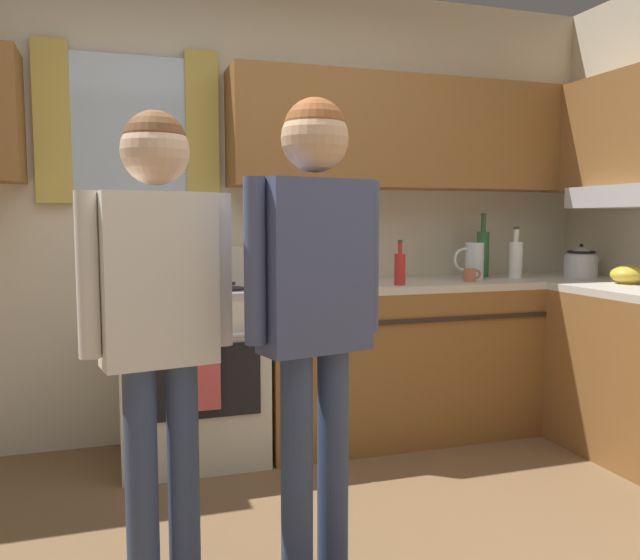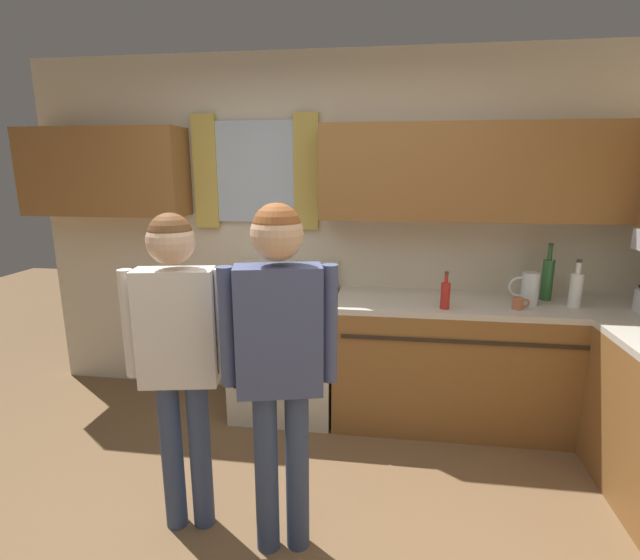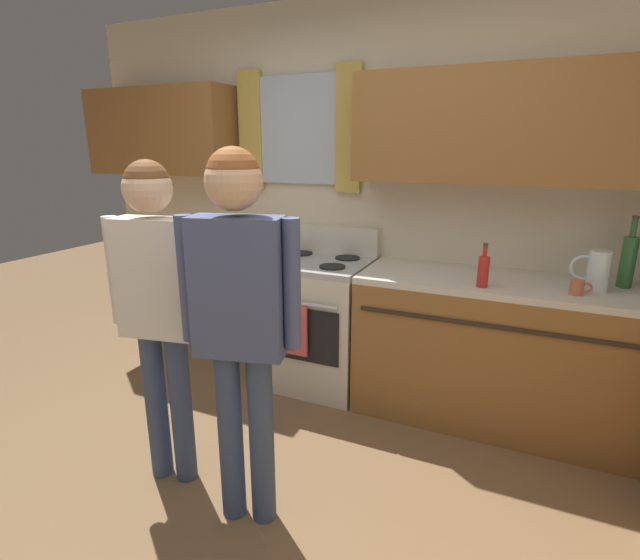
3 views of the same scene
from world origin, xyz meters
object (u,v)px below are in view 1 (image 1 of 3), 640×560
Objects in this scene: bottle_milk_white at (516,259)px; cup_terracotta at (470,275)px; mixing_bowl at (628,275)px; stove_oven at (191,370)px; bottle_sauce_red at (400,268)px; water_pitcher at (473,261)px; stovetop_kettle at (581,262)px; adult_left at (159,298)px; adult_in_plaid at (315,284)px; bottle_wine_green at (483,252)px.

cup_terracotta is at bearing -163.89° from bottle_milk_white.
stove_oven is at bearing 167.56° from mixing_bowl.
bottle_sauce_red is 1.12× the size of water_pitcher.
stovetop_kettle is at bearing 4.27° from cup_terracotta.
bottle_sauce_red is (1.10, -0.20, 0.53)m from stove_oven.
bottle_milk_white is 0.20× the size of adult_left.
bottle_sauce_red reaches higher than cup_terracotta.
bottle_sauce_red is 1.28× the size of mixing_bowl.
bottle_sauce_red reaches higher than stovetop_kettle.
bottle_sauce_red is at bearing -163.04° from water_pitcher.
stovetop_kettle is at bearing 23.85° from adult_left.
water_pitcher reaches higher than stovetop_kettle.
stove_oven is 3.51× the size of bottle_milk_white.
adult_in_plaid reaches higher than stovetop_kettle.
bottle_milk_white is 2.50m from adult_left.
bottle_sauce_red is at bearing -169.03° from bottle_milk_white.
bottle_wine_green is 3.62× the size of cup_terracotta.
stovetop_kettle is 2.87m from adult_left.
stovetop_kettle reaches higher than stove_oven.
bottle_sauce_red is 0.15× the size of adult_left.
bottle_milk_white reaches higher than bottle_sauce_red.
bottle_wine_green is at bearing 3.59° from stove_oven.
water_pitcher is 1.90m from adult_in_plaid.
stovetop_kettle is 0.17× the size of adult_left.
stove_oven is 1.24m from bottle_sauce_red.
stovetop_kettle is (1.29, 0.12, 0.00)m from bottle_sauce_red.
water_pitcher is (-0.16, -0.15, -0.04)m from bottle_wine_green.
bottle_sauce_red is at bearing -174.84° from stovetop_kettle.
adult_in_plaid is (0.50, -0.08, 0.03)m from adult_left.
adult_left is (-1.81, -1.10, 0.06)m from cup_terracotta.
adult_in_plaid is at bearing -158.79° from mixing_bowl.
adult_left is at bearing -151.04° from bottle_milk_white.
mixing_bowl is (0.69, -0.48, -0.06)m from water_pitcher.
mixing_bowl is at bearing -95.55° from stovetop_kettle.
cup_terracotta is (-0.38, -0.11, -0.08)m from bottle_milk_white.
stove_oven is at bearing 178.81° from bottle_milk_white.
stovetop_kettle is (0.57, -0.20, -0.06)m from bottle_wine_green.
stove_oven is 2.79× the size of bottle_wine_green.
adult_in_plaid is (0.27, -1.33, 0.57)m from stove_oven.
bottle_sauce_red is at bearing -173.29° from cup_terracotta.
cup_terracotta is 1.76m from adult_in_plaid.
adult_left is at bearing -142.04° from bottle_sauce_red.
bottle_milk_white reaches higher than stove_oven.
bottle_milk_white is at bearing 37.39° from adult_in_plaid.
adult_in_plaid is at bearing -126.71° from bottle_sauce_red.
bottle_milk_white is at bearing 173.83° from stovetop_kettle.
bottle_sauce_red reaches higher than stove_oven.
bottle_sauce_red is at bearing 37.96° from adult_left.
bottle_wine_green is 1.79× the size of water_pitcher.
bottle_sauce_red reaches higher than mixing_bowl.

